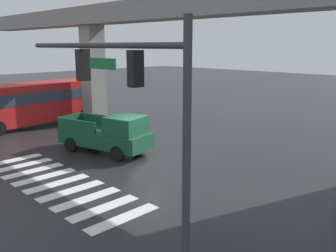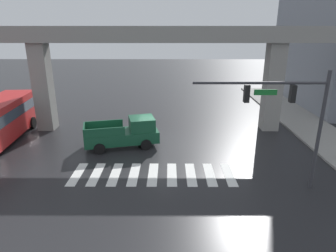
% 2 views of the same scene
% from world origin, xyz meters
% --- Properties ---
extents(ground_plane, '(120.00, 120.00, 0.00)m').
position_xyz_m(ground_plane, '(0.00, 0.00, 0.00)').
color(ground_plane, '#232326').
extents(crosswalk_stripes, '(9.35, 2.80, 0.01)m').
position_xyz_m(crosswalk_stripes, '(-0.00, -4.82, 0.01)').
color(crosswalk_stripes, silver).
rests_on(crosswalk_stripes, ground).
extents(elevated_overpass, '(50.42, 1.86, 8.19)m').
position_xyz_m(elevated_overpass, '(0.00, 3.29, 6.88)').
color(elevated_overpass, gray).
rests_on(elevated_overpass, ground).
extents(pickup_truck, '(5.40, 3.05, 2.08)m').
position_xyz_m(pickup_truck, '(-2.13, -0.61, 0.99)').
color(pickup_truck, '#14472D').
rests_on(pickup_truck, ground).
extents(city_bus, '(3.38, 10.96, 2.99)m').
position_xyz_m(city_bus, '(-11.53, -0.51, 1.72)').
color(city_bus, red).
rests_on(city_bus, ground).
extents(traffic_signal_mast, '(6.49, 0.32, 6.20)m').
position_xyz_m(traffic_signal_mast, '(6.75, -6.21, 4.39)').
color(traffic_signal_mast, '#38383D').
rests_on(traffic_signal_mast, ground).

